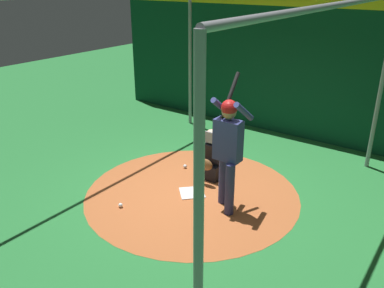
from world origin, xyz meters
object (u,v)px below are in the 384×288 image
at_px(batter, 228,144).
at_px(baseball_0, 185,166).
at_px(baseball_1, 120,205).
at_px(catcher, 212,159).
at_px(home_plate, 192,193).

bearing_deg(batter, baseball_0, -118.42).
bearing_deg(baseball_0, baseball_1, 0.56).
bearing_deg(batter, catcher, -133.37).
bearing_deg(batter, baseball_1, -53.68).
xyz_separation_m(baseball_0, baseball_1, (1.82, 0.02, 0.00)).
distance_m(catcher, baseball_1, 1.92).
height_order(batter, baseball_1, batter).
xyz_separation_m(batter, baseball_1, (1.04, -1.41, -1.10)).
distance_m(batter, catcher, 1.31).
relative_size(batter, baseball_1, 29.60).
bearing_deg(home_plate, baseball_1, -32.35).
relative_size(catcher, baseball_1, 13.41).
bearing_deg(baseball_1, home_plate, 147.65).
height_order(catcher, baseball_1, catcher).
relative_size(batter, baseball_0, 29.60).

